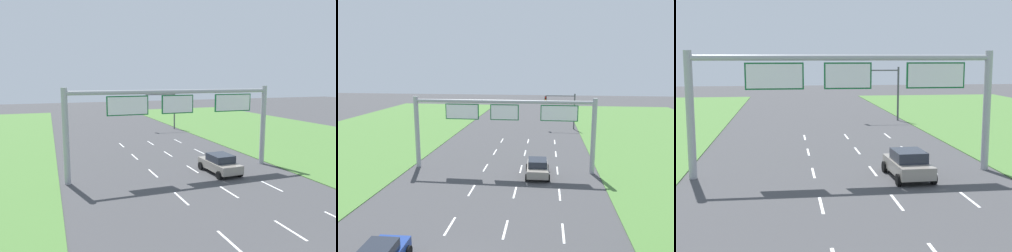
{
  "view_description": "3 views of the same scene",
  "coord_description": "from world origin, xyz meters",
  "views": [
    {
      "loc": [
        -9.49,
        -6.57,
        7.66
      ],
      "look_at": [
        0.24,
        19.88,
        3.53
      ],
      "focal_mm": 35.0,
      "sensor_mm": 36.0,
      "label": 1
    },
    {
      "loc": [
        4.09,
        -12.4,
        9.87
      ],
      "look_at": [
        -0.08,
        20.97,
        3.67
      ],
      "focal_mm": 35.0,
      "sensor_mm": 36.0,
      "label": 2
    },
    {
      "loc": [
        -3.27,
        -8.34,
        6.67
      ],
      "look_at": [
        -0.02,
        17.53,
        2.78
      ],
      "focal_mm": 50.0,
      "sensor_mm": 36.0,
      "label": 3
    }
  ],
  "objects": [
    {
      "name": "lane_dashes_inner_left",
      "position": [
        -1.75,
        6.0,
        0.0
      ],
      "size": [
        0.14,
        50.4,
        0.01
      ],
      "color": "white",
      "rests_on": "ground_plane"
    },
    {
      "name": "sign_gantry",
      "position": [
        0.19,
        17.57,
        4.96
      ],
      "size": [
        17.24,
        0.44,
        7.0
      ],
      "color": "#9EA0A5",
      "rests_on": "ground_plane"
    },
    {
      "name": "lane_dashes_inner_right",
      "position": [
        1.75,
        6.0,
        0.0
      ],
      "size": [
        0.14,
        50.4,
        0.01
      ],
      "color": "white",
      "rests_on": "ground_plane"
    },
    {
      "name": "traffic_light_mast",
      "position": [
        6.47,
        39.28,
        3.87
      ],
      "size": [
        4.76,
        0.49,
        5.6
      ],
      "color": "#47494F",
      "rests_on": "ground_plane"
    },
    {
      "name": "car_mid_lane",
      "position": [
        3.39,
        16.21,
        0.8
      ],
      "size": [
        2.26,
        4.13,
        1.57
      ],
      "rotation": [
        0.0,
        0.0,
        0.04
      ],
      "color": "gray",
      "rests_on": "ground_plane"
    }
  ]
}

